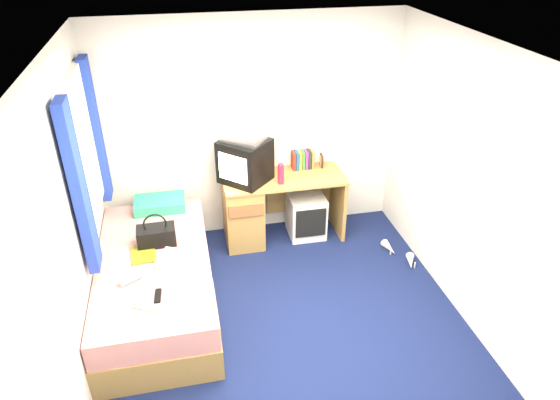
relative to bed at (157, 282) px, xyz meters
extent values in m
plane|color=#0C1438|center=(1.10, -0.53, -0.27)|extent=(3.40, 3.40, 0.00)
plane|color=white|center=(1.10, -0.53, 2.13)|extent=(3.40, 3.40, 0.00)
plane|color=silver|center=(1.10, 1.17, 0.93)|extent=(3.20, 0.00, 3.20)
plane|color=silver|center=(1.10, -2.23, 0.93)|extent=(3.20, 0.00, 3.20)
plane|color=silver|center=(-0.50, -0.53, 0.93)|extent=(0.00, 3.40, 3.40)
plane|color=silver|center=(2.70, -0.53, 0.93)|extent=(0.00, 3.40, 3.40)
cube|color=#A37F44|center=(0.00, 0.00, -0.12)|extent=(1.00, 2.00, 0.30)
cube|color=brown|center=(0.50, -0.40, -0.11)|extent=(0.02, 0.70, 0.18)
cube|color=white|center=(0.00, 0.00, 0.15)|extent=(0.98, 1.98, 0.24)
cube|color=teal|center=(0.07, 0.86, 0.33)|extent=(0.51, 0.33, 0.11)
cube|color=#A37F44|center=(1.38, 0.89, 0.47)|extent=(1.30, 0.55, 0.03)
cube|color=#A37F44|center=(0.93, 0.89, 0.09)|extent=(0.40, 0.52, 0.72)
cube|color=#A37F44|center=(2.01, 0.89, 0.09)|extent=(0.04, 0.52, 0.72)
cube|color=#A37F44|center=(1.63, 1.14, 0.18)|extent=(0.78, 0.03, 0.55)
cube|color=silver|center=(1.64, 0.88, -0.02)|extent=(0.40, 0.40, 0.49)
cube|color=black|center=(0.98, 0.91, 0.71)|extent=(0.62, 0.62, 0.45)
cube|color=beige|center=(0.83, 0.76, 0.71)|extent=(0.26, 0.25, 0.28)
cube|color=#B5B6B8|center=(0.98, 0.91, 0.97)|extent=(0.50, 0.48, 0.08)
cube|color=maroon|center=(1.53, 1.07, 0.58)|extent=(0.03, 0.13, 0.20)
cube|color=navy|center=(1.57, 1.07, 0.58)|extent=(0.03, 0.13, 0.20)
cube|color=gold|center=(1.60, 1.07, 0.58)|extent=(0.03, 0.13, 0.20)
cube|color=#337F33|center=(1.64, 1.07, 0.58)|extent=(0.03, 0.13, 0.20)
cube|color=#7F337F|center=(1.67, 1.07, 0.58)|extent=(0.03, 0.13, 0.20)
cube|color=#262626|center=(1.71, 1.07, 0.58)|extent=(0.03, 0.13, 0.20)
cube|color=#B26633|center=(1.74, 1.07, 0.58)|extent=(0.03, 0.13, 0.20)
cube|color=#311C10|center=(1.85, 1.06, 0.55)|extent=(0.03, 0.12, 0.14)
cylinder|color=red|center=(1.33, 0.76, 0.59)|extent=(0.08, 0.08, 0.21)
cylinder|color=silver|center=(1.27, 0.96, 0.58)|extent=(0.07, 0.07, 0.20)
cube|color=black|center=(0.04, 0.23, 0.36)|extent=(0.35, 0.20, 0.17)
torus|color=black|center=(0.04, 0.23, 0.49)|extent=(0.21, 0.02, 0.21)
cube|color=white|center=(0.21, -0.15, 0.32)|extent=(0.36, 0.34, 0.10)
cube|color=#D1D217|center=(-0.08, 0.07, 0.28)|extent=(0.23, 0.30, 0.01)
cylinder|color=white|center=(-0.17, -0.29, 0.31)|extent=(0.21, 0.16, 0.07)
cube|color=gold|center=(-0.05, -0.65, 0.28)|extent=(0.22, 0.15, 0.01)
cube|color=black|center=(0.04, -0.53, 0.28)|extent=(0.06, 0.16, 0.02)
cube|color=silver|center=(-0.48, 0.37, 1.18)|extent=(0.02, 0.90, 1.10)
cube|color=white|center=(-0.47, 0.37, 1.77)|extent=(0.06, 1.06, 0.08)
cube|color=white|center=(-0.47, 0.37, 0.59)|extent=(0.06, 1.06, 0.08)
cube|color=navy|center=(-0.43, -0.22, 1.13)|extent=(0.08, 0.24, 1.40)
cube|color=navy|center=(-0.43, 0.96, 1.13)|extent=(0.08, 0.24, 1.40)
cone|color=beige|center=(2.45, 0.35, -0.23)|extent=(0.12, 0.23, 0.09)
cone|color=beige|center=(2.57, 0.08, -0.23)|extent=(0.16, 0.24, 0.09)
camera|label=1|loc=(0.36, -3.73, 2.93)|focal=32.00mm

